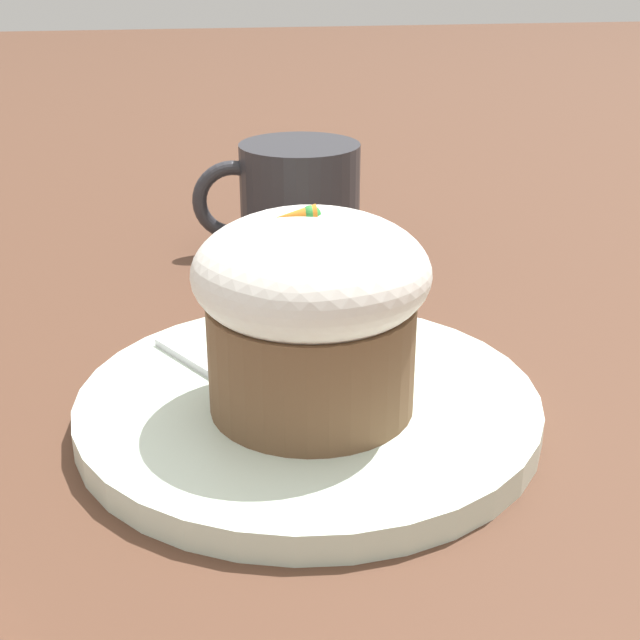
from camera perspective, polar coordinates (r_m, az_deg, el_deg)
ground_plane at (r=0.44m, az=-0.75°, el=-6.36°), size 4.00×4.00×0.00m
dessert_plate at (r=0.44m, az=-0.76°, el=-5.54°), size 0.22×0.22×0.01m
carrot_cake at (r=0.40m, az=-0.00°, el=0.75°), size 0.11×0.11×0.10m
spoon at (r=0.44m, az=-5.02°, el=-4.18°), size 0.07×0.10×0.01m
coffee_cup at (r=0.67m, az=-1.53°, el=7.83°), size 0.12×0.09×0.08m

